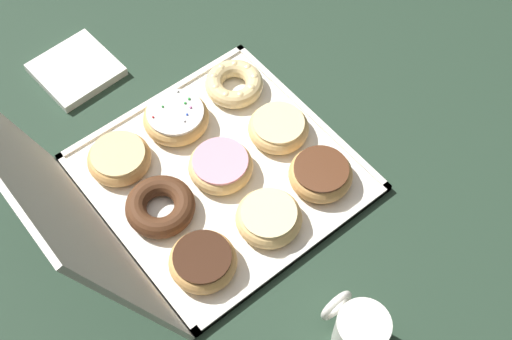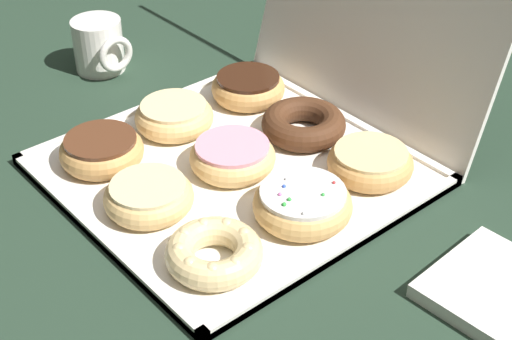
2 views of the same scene
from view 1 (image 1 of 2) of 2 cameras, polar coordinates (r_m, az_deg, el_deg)
The scene contains 14 objects.
ground_plane at distance 1.24m, azimuth -2.91°, elevation -0.40°, with size 3.00×3.00×0.00m, color #233828.
donut_box at distance 1.23m, azimuth -2.92°, elevation -0.27°, with size 0.43×0.43×0.01m.
box_lid_open at distance 1.00m, azimuth -16.32°, elevation -2.25°, with size 0.43×0.45×0.01m, color silver.
chocolate_frosted_donut_0 at distance 1.21m, azimuth 5.41°, elevation -0.33°, with size 0.11×0.11×0.04m.
glazed_ring_donut_1 at distance 1.26m, azimuth 1.94°, elevation 3.50°, with size 0.11×0.11×0.04m.
cruller_donut_2 at distance 1.32m, azimuth -1.83°, elevation 7.22°, with size 0.11×0.11×0.04m.
glazed_ring_donut_3 at distance 1.16m, azimuth 0.95°, elevation -4.07°, with size 0.11×0.11×0.04m.
pink_frosted_donut_4 at distance 1.21m, azimuth -3.04°, elevation 0.27°, with size 0.12×0.12×0.04m.
sprinkle_donut_5 at distance 1.28m, azimuth -6.72°, elevation 4.35°, with size 0.12×0.12×0.04m.
chocolate_frosted_donut_6 at distance 1.12m, azimuth -4.45°, elevation -7.59°, with size 0.11×0.11×0.04m.
chocolate_cake_ring_donut_7 at distance 1.18m, azimuth -8.02°, elevation -2.99°, with size 0.12×0.12×0.04m.
glazed_ring_donut_8 at distance 1.24m, azimuth -11.34°, elevation 0.97°, with size 0.11×0.11×0.04m.
coffee_mug at distance 1.07m, azimuth 8.60°, elevation -13.14°, with size 0.10×0.08×0.09m.
napkin_stack at distance 1.42m, azimuth -14.77°, elevation 8.10°, with size 0.15×0.15×0.02m, color white.
Camera 1 is at (-0.55, 0.36, 1.05)m, focal length 47.97 mm.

